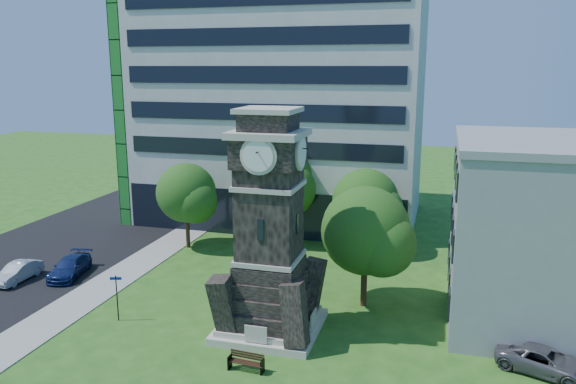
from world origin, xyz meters
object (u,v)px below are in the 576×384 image
(car_street_north, at_px, (70,267))
(car_east_lot, at_px, (545,361))
(park_bench, at_px, (246,361))
(street_sign, at_px, (117,293))
(car_street_mid, at_px, (18,272))
(clock_tower, at_px, (270,239))

(car_street_north, height_order, car_east_lot, car_street_north)
(park_bench, bearing_deg, street_sign, 165.09)
(car_east_lot, xyz_separation_m, street_sign, (-22.66, -0.47, 1.09))
(park_bench, relative_size, street_sign, 0.65)
(car_street_mid, xyz_separation_m, car_east_lot, (32.62, -3.09, -0.01))
(clock_tower, bearing_deg, park_bench, -87.64)
(car_street_mid, distance_m, car_east_lot, 32.76)
(car_street_mid, bearing_deg, car_street_north, 31.60)
(clock_tower, relative_size, car_east_lot, 2.78)
(clock_tower, height_order, car_street_north, clock_tower)
(car_east_lot, bearing_deg, clock_tower, 107.49)
(car_street_north, bearing_deg, street_sign, -49.38)
(car_street_mid, height_order, park_bench, car_street_mid)
(street_sign, bearing_deg, car_street_north, 126.39)
(car_street_mid, bearing_deg, clock_tower, -7.03)
(car_street_mid, xyz_separation_m, street_sign, (9.96, -3.56, 1.08))
(clock_tower, bearing_deg, car_street_mid, 172.94)
(car_east_lot, relative_size, street_sign, 1.62)
(car_east_lot, bearing_deg, car_street_mid, 105.27)
(car_street_north, distance_m, car_east_lot, 30.16)
(car_east_lot, distance_m, street_sign, 22.69)
(clock_tower, distance_m, car_street_north, 17.02)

